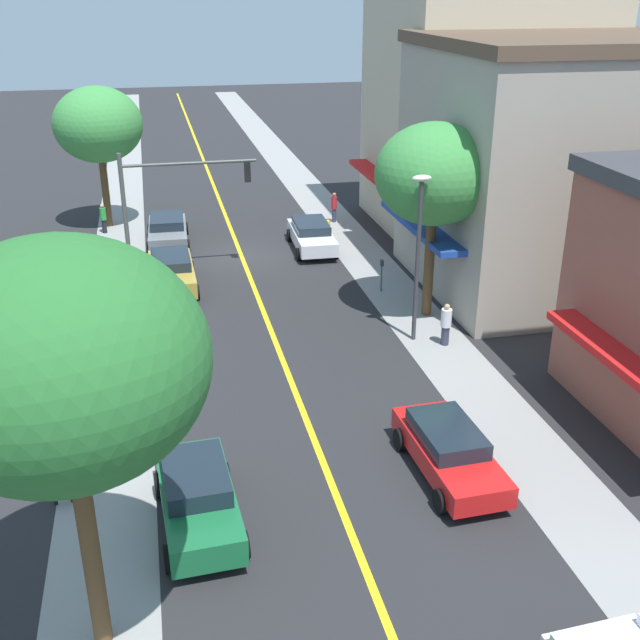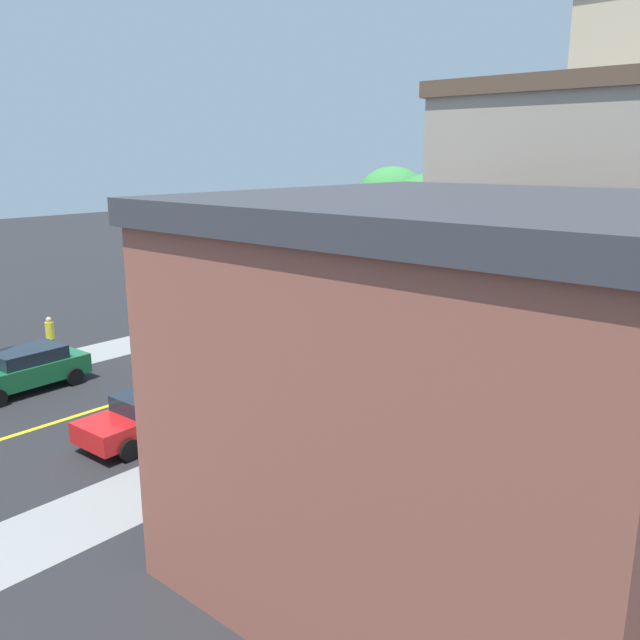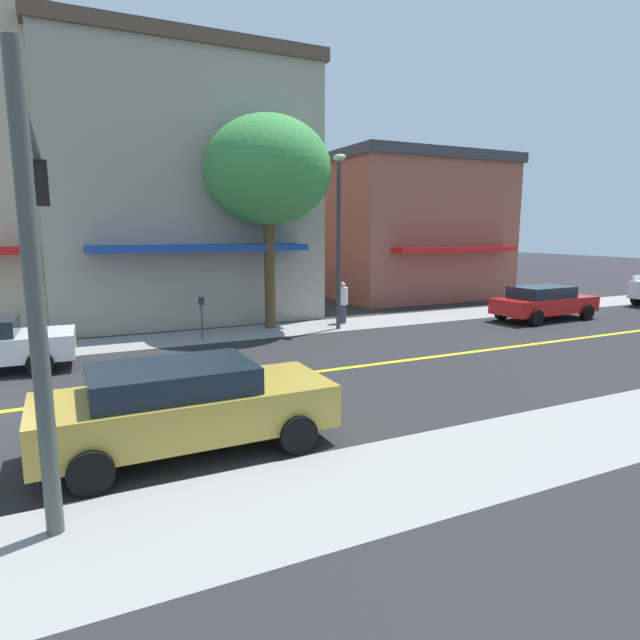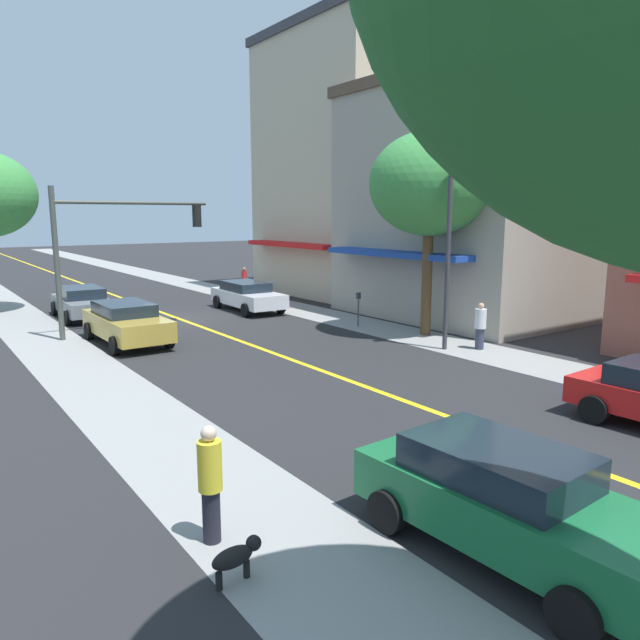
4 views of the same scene
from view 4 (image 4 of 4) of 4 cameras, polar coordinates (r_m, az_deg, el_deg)
The scene contains 19 objects.
ground_plane at distance 27.09m, azimuth -13.45°, elevation 0.10°, with size 140.00×140.00×0.00m, color #262628.
sidewalk_left at distance 29.76m, azimuth -2.93°, elevation 1.26°, with size 2.52×126.00×0.01m, color gray.
sidewalk_right at distance 25.52m, azimuth -25.75°, elevation -1.24°, with size 2.52×126.00×0.01m, color gray.
road_centerline_stripe at distance 27.09m, azimuth -13.45°, elevation 0.11°, with size 0.20×126.00×0.00m, color yellow.
brick_apartment_block at distance 36.11m, azimuth 4.73°, elevation 14.61°, with size 11.36×10.35×14.83m.
pale_office_building at distance 29.52m, azimuth 16.60°, elevation 11.01°, with size 12.99×10.46×10.48m.
street_tree_right_corner at distance 22.86m, azimuth 10.60°, elevation 12.79°, with size 4.54×4.54×7.68m.
fire_hydrant at distance 31.55m, azimuth -6.86°, elevation 2.40°, with size 0.44×0.24×0.77m.
parking_meter at distance 24.46m, azimuth 3.73°, elevation 1.53°, with size 0.12×0.18×1.43m.
traffic_light_mast at distance 24.01m, azimuth -19.54°, elevation 7.66°, with size 6.04×0.32×5.63m.
street_lamp at distance 20.39m, azimuth 12.36°, elevation 7.93°, with size 0.70×0.36×6.27m.
white_sedan_left_curb at distance 28.75m, azimuth -7.05°, elevation 2.39°, with size 2.18×4.86×1.40m.
gold_sedan_right_curb at distance 22.37m, azimuth -18.26°, elevation -0.17°, with size 2.12×4.76×1.47m.
green_sedan_right_curb at distance 8.72m, azimuth 17.57°, elevation -16.21°, with size 2.11×4.45×1.51m.
grey_sedan_right_curb at distance 28.60m, azimuth -22.03°, elevation 1.66°, with size 2.24×4.70×1.38m.
pedestrian_yellow_shirt at distance 8.69m, azimuth -10.59°, elevation -15.09°, with size 0.34×0.34×1.73m.
pedestrian_red_shirt at distance 33.67m, azimuth -7.35°, elevation 3.77°, with size 0.31×0.31×1.68m.
pedestrian_white_shirt at distance 21.00m, azimuth 15.27°, elevation -0.50°, with size 0.39×0.39×1.63m.
small_dog at distance 8.07m, azimuth -8.12°, elevation -21.73°, with size 0.72×0.30×0.54m.
Camera 4 is at (9.96, 24.77, 4.60)m, focal length 33.02 mm.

